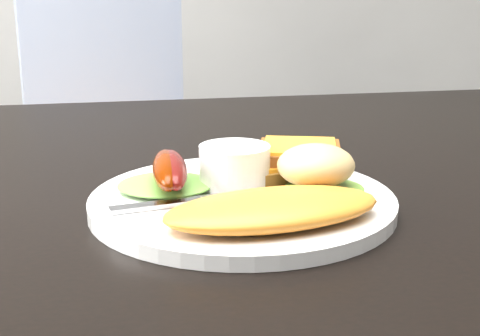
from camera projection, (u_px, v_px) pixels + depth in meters
dining_table at (270, 185)px, 0.68m from camera, size 1.20×0.80×0.04m
dining_chair at (109, 160)px, 1.83m from camera, size 0.58×0.58×0.06m
person at (325, 57)px, 1.34m from camera, size 0.59×0.43×1.56m
plate at (242, 202)px, 0.54m from camera, size 0.25×0.25×0.01m
lettuce_left at (166, 184)px, 0.56m from camera, size 0.09×0.08×0.01m
lettuce_right at (324, 188)px, 0.55m from camera, size 0.07×0.06×0.01m
omelette at (273, 209)px, 0.48m from camera, size 0.17×0.10×0.02m
sausage_a at (167, 169)px, 0.54m from camera, size 0.03×0.10×0.02m
sausage_b at (173, 169)px, 0.54m from camera, size 0.03×0.10×0.02m
ramekin at (235, 166)px, 0.56m from camera, size 0.08×0.08×0.03m
toast_a at (271, 169)px, 0.59m from camera, size 0.09×0.09×0.01m
toast_b at (299, 154)px, 0.59m from camera, size 0.09×0.09×0.01m
potato_salad at (316, 165)px, 0.54m from camera, size 0.08×0.07×0.03m
fork at (201, 200)px, 0.52m from camera, size 0.14×0.04×0.00m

